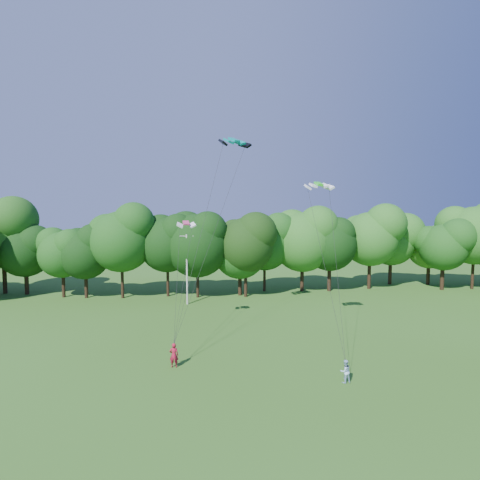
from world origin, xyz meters
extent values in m
plane|color=#325D19|center=(0.00, 0.00, 0.00)|extent=(160.00, 160.00, 0.00)
cylinder|color=#B5B6AC|center=(-4.43, 29.48, 4.36)|extent=(0.22, 0.22, 8.71)
cube|color=#B5B6AC|center=(-4.43, 29.48, 8.49)|extent=(1.71, 0.49, 0.08)
imported|color=maroon|center=(-5.13, 10.60, 0.91)|extent=(0.69, 0.48, 1.83)
imported|color=#ABD1ED|center=(6.45, 6.62, 0.79)|extent=(0.85, 0.71, 1.57)
cube|color=#048984|center=(0.31, 19.14, 18.29)|extent=(3.29, 2.45, 0.66)
cube|color=#29D820|center=(7.44, 15.52, 13.96)|extent=(2.54, 1.22, 0.45)
cube|color=#CD3970|center=(-4.27, 18.33, 10.46)|extent=(1.83, 1.08, 0.41)
cylinder|color=black|center=(-29.97, 38.91, 2.31)|extent=(0.46, 0.46, 4.61)
ellipsoid|color=#1E4A15|center=(-29.97, 38.91, 8.38)|extent=(9.22, 9.22, 10.06)
cylinder|color=#322713|center=(3.34, 32.62, 2.04)|extent=(0.46, 0.46, 4.09)
ellipsoid|color=black|center=(3.34, 32.62, 7.43)|extent=(8.18, 8.18, 8.92)
cylinder|color=black|center=(33.04, 37.37, 1.83)|extent=(0.42, 0.42, 3.66)
ellipsoid|color=#34671F|center=(33.04, 37.37, 6.66)|extent=(7.33, 7.33, 7.99)
camera|label=1|loc=(-3.63, -16.71, 11.55)|focal=28.00mm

